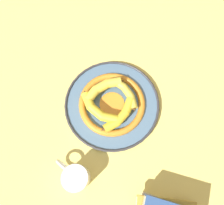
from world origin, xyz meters
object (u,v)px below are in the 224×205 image
Objects in this scene: decorative_bowl at (112,104)px; banana_d at (120,117)px; banana_c at (97,109)px; coffee_mug at (76,177)px; banana_a at (127,93)px; banana_b at (103,87)px.

banana_d is (-0.07, -0.01, 0.04)m from decorative_bowl.
banana_c is 0.09m from banana_d.
banana_a is at bearing -81.68° from coffee_mug.
banana_a is (0.02, -0.07, 0.04)m from decorative_bowl.
banana_d is 1.25× the size of coffee_mug.
coffee_mug is (-0.17, 0.21, -0.01)m from banana_d.
banana_b is at bearing 69.13° from banana_d.
banana_b is (0.07, 0.02, 0.04)m from decorative_bowl.
decorative_bowl is 0.32m from coffee_mug.
coffee_mug is at bearing 115.39° from banana_a.
banana_b is at bearing 16.19° from decorative_bowl.
banana_b reaches higher than decorative_bowl.
banana_c is (-0.04, 0.13, 0.00)m from banana_a.
banana_a is 1.25× the size of coffee_mug.
decorative_bowl is 0.08m from banana_a.
banana_b reaches higher than banana_c.
banana_c reaches higher than banana_a.
coffee_mug is (-0.24, 0.20, 0.03)m from decorative_bowl.
banana_b is 1.39× the size of coffee_mug.
decorative_bowl is 0.08m from banana_b.
banana_b is at bearing 116.33° from banana_c.
coffee_mug reaches higher than banana_a.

